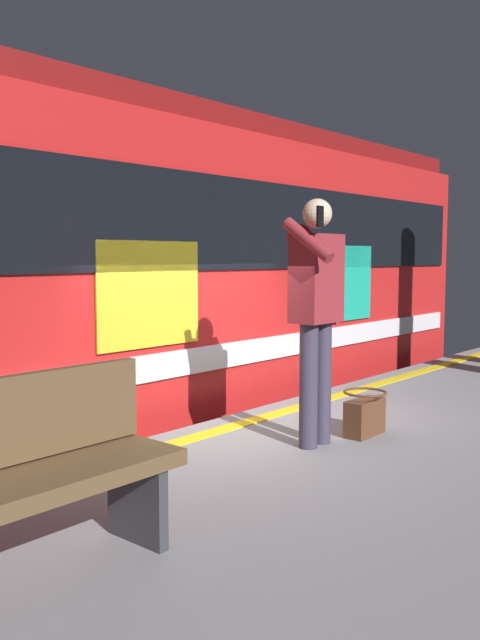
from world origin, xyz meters
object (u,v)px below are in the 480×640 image
Objects in this scene: passenger at (316,301)px; bench at (28,472)px; train_carriage at (171,264)px; handbag at (365,415)px.

bench is (2.58, 0.25, -0.62)m from passenger.
train_carriage is 3.43m from handbag.
handbag is 0.27× the size of bench.
handbag is (-0.49, 0.15, -0.93)m from passenger.
passenger reaches higher than bench.
passenger is 1.32× the size of bench.
passenger is 1.07m from handbag.
bench reaches higher than handbag.
train_carriage reaches higher than bench.
bench is at bearing 1.79° from handbag.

